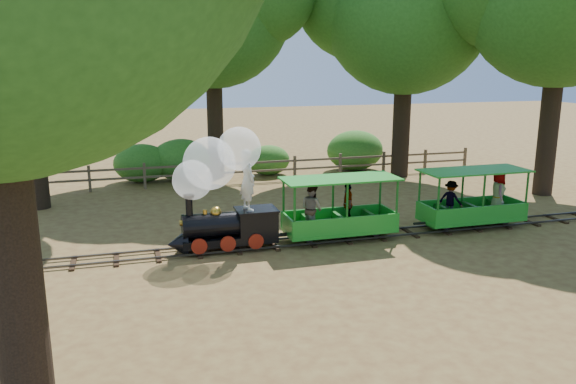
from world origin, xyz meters
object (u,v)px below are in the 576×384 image
object	(u,v)px
locomotive	(219,182)
fence	(271,167)
carriage_front	(334,213)
carriage_rear	(474,202)

from	to	relation	value
locomotive	fence	xyz separation A→B (m)	(3.41, 7.93, -1.23)
locomotive	carriage_front	size ratio (longest dim) A/B	1.03
carriage_front	fence	bearing A→B (deg)	87.71
carriage_front	fence	xyz separation A→B (m)	(0.32, 8.00, -0.19)
carriage_rear	fence	distance (m)	8.96
locomotive	carriage_rear	world-z (taller)	locomotive
locomotive	fence	size ratio (longest dim) A/B	0.18
carriage_front	locomotive	bearing A→B (deg)	178.80
carriage_rear	fence	world-z (taller)	carriage_rear
carriage_rear	fence	bearing A→B (deg)	116.80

